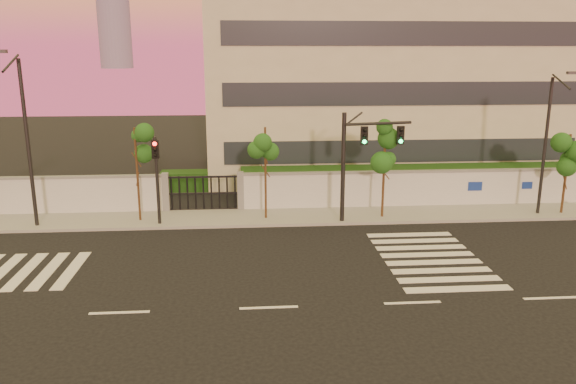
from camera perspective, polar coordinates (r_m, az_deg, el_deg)
name	(u,v)px	position (r m, az deg, el deg)	size (l,w,h in m)	color
ground	(269,308)	(19.53, -1.97, -11.67)	(120.00, 120.00, 0.00)	black
sidewalk	(260,217)	(29.31, -2.86, -2.58)	(60.00, 3.00, 0.15)	gray
perimeter_wall	(261,192)	(30.50, -2.76, 0.02)	(60.00, 0.36, 2.20)	#B7B9BF
hedge_row	(278,184)	(33.26, -1.07, 0.78)	(41.00, 4.25, 1.80)	#143710
institutional_building	(382,85)	(40.79, 9.53, 10.65)	(24.40, 12.40, 12.25)	#B3AF97
road_markings	(226,268)	(22.97, -6.36, -7.64)	(57.00, 7.62, 0.02)	silver
street_tree_c	(136,153)	(28.79, -15.15, 3.80)	(1.38, 1.10, 4.87)	#382314
street_tree_d	(266,152)	(28.21, -2.28, 4.03)	(1.41, 1.12, 4.83)	#382314
street_tree_e	(385,147)	(28.81, 9.85, 4.53)	(1.54, 1.23, 5.16)	#382314
street_tree_f	(568,156)	(32.64, 26.58, 3.29)	(1.61, 1.28, 4.34)	#382314
traffic_signal_main	(358,154)	(27.93, 7.09, 3.81)	(3.53, 0.79, 5.61)	black
traffic_signal_secondary	(157,170)	(28.07, -13.21, 2.16)	(0.35, 0.34, 4.50)	black
streetlight_west	(25,136)	(29.33, -25.12, 5.22)	(0.51, 2.06, 8.56)	black
streetlight_east	(547,140)	(31.70, 24.85, 4.83)	(0.45, 1.82, 7.57)	black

